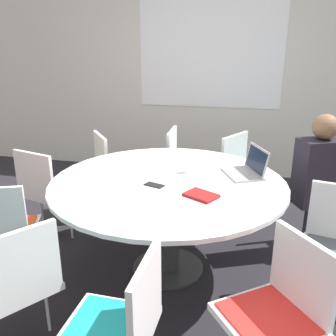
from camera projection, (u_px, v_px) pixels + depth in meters
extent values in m
plane|color=black|center=(168.00, 268.00, 3.00)|extent=(16.00, 16.00, 0.00)
cube|color=silver|center=(210.00, 71.00, 4.76)|extent=(8.00, 0.06, 2.70)
cube|color=white|center=(210.00, 55.00, 4.66)|extent=(1.80, 0.01, 1.30)
cylinder|color=#333333|center=(168.00, 267.00, 3.00)|extent=(0.56, 0.56, 0.02)
cylinder|color=#333333|center=(168.00, 227.00, 2.88)|extent=(0.17, 0.17, 0.70)
cylinder|color=white|center=(168.00, 183.00, 2.76)|extent=(1.73, 1.73, 0.03)
cube|color=white|center=(329.00, 171.00, 3.27)|extent=(0.39, 0.20, 0.40)
cylinder|color=silver|center=(317.00, 229.00, 3.20)|extent=(0.02, 0.02, 0.41)
cube|color=white|center=(250.00, 179.00, 3.69)|extent=(0.58, 0.59, 0.04)
cube|color=teal|center=(250.00, 177.00, 3.68)|extent=(0.51, 0.52, 0.01)
cube|color=white|center=(234.00, 154.00, 3.74)|extent=(0.23, 0.38, 0.40)
cylinder|color=silver|center=(257.00, 195.00, 3.88)|extent=(0.02, 0.02, 0.41)
cylinder|color=silver|center=(238.00, 206.00, 3.63)|extent=(0.02, 0.02, 0.41)
cube|color=white|center=(190.00, 169.00, 3.96)|extent=(0.43, 0.45, 0.04)
cube|color=teal|center=(190.00, 167.00, 3.95)|extent=(0.38, 0.40, 0.01)
cube|color=white|center=(172.00, 149.00, 3.93)|extent=(0.04, 0.42, 0.40)
cylinder|color=silver|center=(192.00, 183.00, 4.20)|extent=(0.02, 0.02, 0.41)
cylinder|color=silver|center=(187.00, 196.00, 3.87)|extent=(0.02, 0.02, 0.41)
cube|color=white|center=(121.00, 172.00, 3.88)|extent=(0.60, 0.60, 0.04)
cube|color=#E04C1E|center=(121.00, 170.00, 3.87)|extent=(0.53, 0.53, 0.01)
cube|color=white|center=(101.00, 154.00, 3.73)|extent=(0.28, 0.35, 0.40)
cylinder|color=silver|center=(116.00, 186.00, 4.11)|extent=(0.02, 0.02, 0.41)
cylinder|color=silver|center=(127.00, 198.00, 3.80)|extent=(0.02, 0.02, 0.41)
cube|color=white|center=(53.00, 191.00, 3.40)|extent=(0.54, 0.52, 0.04)
cube|color=gold|center=(53.00, 189.00, 3.39)|extent=(0.47, 0.46, 0.01)
cube|color=white|center=(34.00, 175.00, 3.16)|extent=(0.41, 0.14, 0.40)
cylinder|color=silver|center=(42.00, 210.00, 3.55)|extent=(0.02, 0.02, 0.41)
cylinder|color=silver|center=(71.00, 218.00, 3.39)|extent=(0.02, 0.02, 0.41)
cube|color=white|center=(5.00, 232.00, 2.69)|extent=(0.56, 0.55, 0.04)
cube|color=#E04C1E|center=(5.00, 229.00, 2.68)|extent=(0.50, 0.49, 0.01)
cylinder|color=silver|center=(35.00, 257.00, 2.79)|extent=(0.02, 0.02, 0.41)
cube|color=white|center=(12.00, 285.00, 2.11)|extent=(0.60, 0.60, 0.04)
cube|color=teal|center=(11.00, 281.00, 2.11)|extent=(0.53, 0.53, 0.01)
cube|color=white|center=(20.00, 266.00, 1.90)|extent=(0.27, 0.36, 0.40)
cylinder|color=silver|center=(46.00, 303.00, 2.30)|extent=(0.02, 0.02, 0.41)
cube|color=white|center=(107.00, 332.00, 1.78)|extent=(0.43, 0.45, 0.04)
cube|color=teal|center=(107.00, 328.00, 1.77)|extent=(0.38, 0.39, 0.01)
cube|color=white|center=(146.00, 300.00, 1.66)|extent=(0.04, 0.42, 0.40)
cube|color=white|center=(267.00, 322.00, 1.84)|extent=(0.60, 0.60, 0.04)
cube|color=red|center=(267.00, 317.00, 1.83)|extent=(0.53, 0.53, 0.01)
cube|color=white|center=(303.00, 274.00, 1.84)|extent=(0.28, 0.35, 0.40)
cylinder|color=silver|center=(243.00, 333.00, 2.07)|extent=(0.02, 0.02, 0.41)
cube|color=white|center=(336.00, 257.00, 2.39)|extent=(0.52, 0.50, 0.04)
cylinder|color=silver|center=(302.00, 279.00, 2.53)|extent=(0.02, 0.02, 0.41)
cylinder|color=#231E28|center=(328.00, 232.00, 3.11)|extent=(0.10, 0.10, 0.45)
cylinder|color=#231E28|center=(308.00, 234.00, 3.07)|extent=(0.10, 0.10, 0.45)
cube|color=#231E28|center=(319.00, 172.00, 3.01)|extent=(0.42, 0.35, 0.55)
sphere|color=brown|center=(325.00, 127.00, 2.89)|extent=(0.20, 0.20, 0.20)
cube|color=#99999E|center=(242.00, 174.00, 2.87)|extent=(0.35, 0.40, 0.02)
cube|color=#99999E|center=(257.00, 160.00, 2.86)|extent=(0.19, 0.32, 0.20)
cube|color=black|center=(256.00, 160.00, 2.86)|extent=(0.16, 0.28, 0.17)
cube|color=maroon|center=(201.00, 195.00, 2.48)|extent=(0.26, 0.23, 0.02)
cylinder|color=white|center=(188.00, 167.00, 2.91)|extent=(0.07, 0.07, 0.09)
cube|color=black|center=(154.00, 185.00, 2.66)|extent=(0.16, 0.11, 0.01)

